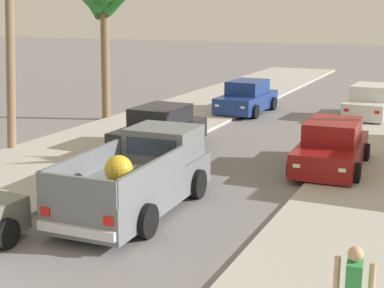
{
  "coord_description": "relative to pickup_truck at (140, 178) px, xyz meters",
  "views": [
    {
      "loc": [
        6.15,
        -5.13,
        4.78
      ],
      "look_at": [
        -0.25,
        8.95,
        1.2
      ],
      "focal_mm": 54.2,
      "sensor_mm": 36.0,
      "label": 1
    }
  ],
  "objects": [
    {
      "name": "car_left_far",
      "position": [
        -2.42,
        5.69,
        -0.07
      ],
      "size": [
        2.08,
        4.28,
        1.54
      ],
      "color": "black",
      "rests_on": "ground"
    },
    {
      "name": "car_left_mid",
      "position": [
        -2.15,
        14.1,
        -0.07
      ],
      "size": [
        2.1,
        4.29,
        1.54
      ],
      "color": "navy",
      "rests_on": "ground"
    },
    {
      "name": "pickup_truck",
      "position": [
        0.0,
        0.0,
        0.0
      ],
      "size": [
        2.34,
        5.27,
        1.8
      ],
      "color": "slate",
      "rests_on": "ground"
    },
    {
      "name": "sidewalk_left",
      "position": [
        -4.6,
        5.29,
        -0.72
      ],
      "size": [
        5.17,
        60.0,
        0.12
      ],
      "primitive_type": "cube",
      "color": "#B2AFA8",
      "rests_on": "ground"
    },
    {
      "name": "car_right_near",
      "position": [
        3.43,
        15.01,
        -0.07
      ],
      "size": [
        2.16,
        4.32,
        1.54
      ],
      "color": "silver",
      "rests_on": "ground"
    },
    {
      "name": "car_left_near",
      "position": [
        3.56,
        5.49,
        -0.07
      ],
      "size": [
        2.16,
        4.32,
        1.54
      ],
      "color": "maroon",
      "rests_on": "ground"
    },
    {
      "name": "curb_left",
      "position": [
        -3.42,
        5.29,
        -0.73
      ],
      "size": [
        0.16,
        60.0,
        0.1
      ],
      "primitive_type": "cube",
      "color": "silver",
      "rests_on": "ground"
    },
    {
      "name": "palm_tree_left_mid",
      "position": [
        -7.34,
        9.86,
        4.2
      ],
      "size": [
        4.06,
        3.86,
        6.12
      ],
      "color": "brown",
      "rests_on": "ground"
    },
    {
      "name": "curb_right",
      "position": [
        4.66,
        5.29,
        -0.73
      ],
      "size": [
        0.16,
        60.0,
        0.1
      ],
      "primitive_type": "cube",
      "color": "silver",
      "rests_on": "ground"
    }
  ]
}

